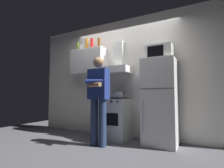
{
  "coord_description": "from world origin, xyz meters",
  "views": [
    {
      "loc": [
        1.61,
        -3.04,
        0.92
      ],
      "look_at": [
        0.0,
        0.0,
        1.15
      ],
      "focal_mm": 27.39,
      "sensor_mm": 36.0,
      "label": 1
    }
  ],
  "objects_px": {
    "bottle_liquor_amber": "(87,44)",
    "microwave": "(160,53)",
    "upper_cabinet": "(89,62)",
    "range_hood": "(118,65)",
    "bottle_soda_red": "(92,44)",
    "bottle_beer_brown": "(99,43)",
    "bottle_olive_oil": "(78,47)",
    "cooking_pot": "(118,95)",
    "stove_oven": "(115,118)",
    "bottle_canister_steel": "(81,48)",
    "refrigerator": "(160,102)",
    "person_standing": "(98,96)"
  },
  "relations": [
    {
      "from": "bottle_liquor_amber",
      "to": "microwave",
      "type": "bearing_deg",
      "value": -3.44
    },
    {
      "from": "cooking_pot",
      "to": "bottle_liquor_amber",
      "type": "xyz_separation_m",
      "value": [
        -0.99,
        0.25,
        1.26
      ]
    },
    {
      "from": "cooking_pot",
      "to": "bottle_canister_steel",
      "type": "relative_size",
      "value": 1.58
    },
    {
      "from": "refrigerator",
      "to": "bottle_liquor_amber",
      "type": "xyz_separation_m",
      "value": [
        -1.81,
        0.13,
        1.4
      ]
    },
    {
      "from": "bottle_canister_steel",
      "to": "bottle_olive_oil",
      "type": "xyz_separation_m",
      "value": [
        -0.12,
        0.02,
        0.03
      ]
    },
    {
      "from": "stove_oven",
      "to": "bottle_beer_brown",
      "type": "xyz_separation_m",
      "value": [
        -0.51,
        0.14,
        1.74
      ]
    },
    {
      "from": "cooking_pot",
      "to": "bottle_beer_brown",
      "type": "bearing_deg",
      "value": 158.07
    },
    {
      "from": "upper_cabinet",
      "to": "microwave",
      "type": "relative_size",
      "value": 1.88
    },
    {
      "from": "upper_cabinet",
      "to": "microwave",
      "type": "bearing_deg",
      "value": -3.48
    },
    {
      "from": "refrigerator",
      "to": "cooking_pot",
      "type": "relative_size",
      "value": 5.61
    },
    {
      "from": "bottle_soda_red",
      "to": "bottle_beer_brown",
      "type": "bearing_deg",
      "value": -1.75
    },
    {
      "from": "range_hood",
      "to": "upper_cabinet",
      "type": "bearing_deg",
      "value": -179.91
    },
    {
      "from": "bottle_liquor_amber",
      "to": "bottle_soda_red",
      "type": "bearing_deg",
      "value": 7.73
    },
    {
      "from": "cooking_pot",
      "to": "bottle_liquor_amber",
      "type": "height_order",
      "value": "bottle_liquor_amber"
    },
    {
      "from": "cooking_pot",
      "to": "bottle_beer_brown",
      "type": "xyz_separation_m",
      "value": [
        -0.64,
        0.26,
        1.24
      ]
    },
    {
      "from": "bottle_liquor_amber",
      "to": "bottle_olive_oil",
      "type": "height_order",
      "value": "bottle_liquor_amber"
    },
    {
      "from": "refrigerator",
      "to": "bottle_canister_steel",
      "type": "height_order",
      "value": "bottle_canister_steel"
    },
    {
      "from": "stove_oven",
      "to": "refrigerator",
      "type": "xyz_separation_m",
      "value": [
        0.95,
        0.0,
        0.37
      ]
    },
    {
      "from": "stove_oven",
      "to": "refrigerator",
      "type": "distance_m",
      "value": 1.02
    },
    {
      "from": "range_hood",
      "to": "cooking_pot",
      "type": "height_order",
      "value": "range_hood"
    },
    {
      "from": "stove_oven",
      "to": "cooking_pot",
      "type": "xyz_separation_m",
      "value": [
        0.13,
        -0.12,
        0.5
      ]
    },
    {
      "from": "refrigerator",
      "to": "bottle_liquor_amber",
      "type": "height_order",
      "value": "bottle_liquor_amber"
    },
    {
      "from": "bottle_olive_oil",
      "to": "range_hood",
      "type": "bearing_deg",
      "value": -0.37
    },
    {
      "from": "bottle_canister_steel",
      "to": "bottle_liquor_amber",
      "type": "distance_m",
      "value": 0.18
    },
    {
      "from": "range_hood",
      "to": "refrigerator",
      "type": "distance_m",
      "value": 1.25
    },
    {
      "from": "cooking_pot",
      "to": "bottle_beer_brown",
      "type": "distance_m",
      "value": 1.42
    },
    {
      "from": "range_hood",
      "to": "microwave",
      "type": "relative_size",
      "value": 1.56
    },
    {
      "from": "range_hood",
      "to": "cooking_pot",
      "type": "relative_size",
      "value": 2.63
    },
    {
      "from": "range_hood",
      "to": "bottle_liquor_amber",
      "type": "relative_size",
      "value": 2.47
    },
    {
      "from": "refrigerator",
      "to": "bottle_liquor_amber",
      "type": "bearing_deg",
      "value": 175.98
    },
    {
      "from": "bottle_beer_brown",
      "to": "bottle_olive_oil",
      "type": "distance_m",
      "value": 0.64
    },
    {
      "from": "upper_cabinet",
      "to": "bottle_beer_brown",
      "type": "relative_size",
      "value": 3.4
    },
    {
      "from": "microwave",
      "to": "cooking_pot",
      "type": "xyz_separation_m",
      "value": [
        -0.82,
        -0.14,
        -0.81
      ]
    },
    {
      "from": "upper_cabinet",
      "to": "refrigerator",
      "type": "height_order",
      "value": "upper_cabinet"
    },
    {
      "from": "bottle_liquor_amber",
      "to": "bottle_canister_steel",
      "type": "bearing_deg",
      "value": -175.19
    },
    {
      "from": "cooking_pot",
      "to": "range_hood",
      "type": "bearing_deg",
      "value": 117.88
    },
    {
      "from": "refrigerator",
      "to": "microwave",
      "type": "relative_size",
      "value": 3.33
    },
    {
      "from": "cooking_pot",
      "to": "bottle_olive_oil",
      "type": "xyz_separation_m",
      "value": [
        -1.28,
        0.25,
        1.23
      ]
    },
    {
      "from": "range_hood",
      "to": "bottle_liquor_amber",
      "type": "xyz_separation_m",
      "value": [
        -0.86,
        0.0,
        0.6
      ]
    },
    {
      "from": "stove_oven",
      "to": "person_standing",
      "type": "height_order",
      "value": "person_standing"
    },
    {
      "from": "range_hood",
      "to": "refrigerator",
      "type": "relative_size",
      "value": 0.47
    },
    {
      "from": "stove_oven",
      "to": "person_standing",
      "type": "bearing_deg",
      "value": -94.72
    },
    {
      "from": "bottle_olive_oil",
      "to": "bottle_liquor_amber",
      "type": "bearing_deg",
      "value": -1.17
    },
    {
      "from": "bottle_canister_steel",
      "to": "microwave",
      "type": "bearing_deg",
      "value": -2.74
    },
    {
      "from": "bottle_liquor_amber",
      "to": "bottle_olive_oil",
      "type": "relative_size",
      "value": 1.23
    },
    {
      "from": "refrigerator",
      "to": "bottle_canister_steel",
      "type": "bearing_deg",
      "value": 176.74
    },
    {
      "from": "microwave",
      "to": "person_standing",
      "type": "xyz_separation_m",
      "value": [
        -1.0,
        -0.62,
        -0.84
      ]
    },
    {
      "from": "microwave",
      "to": "bottle_beer_brown",
      "type": "height_order",
      "value": "bottle_beer_brown"
    },
    {
      "from": "stove_oven",
      "to": "bottle_olive_oil",
      "type": "height_order",
      "value": "bottle_olive_oil"
    },
    {
      "from": "refrigerator",
      "to": "person_standing",
      "type": "distance_m",
      "value": 1.17
    }
  ]
}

